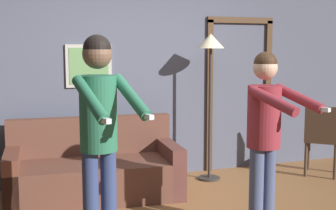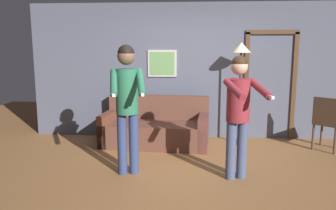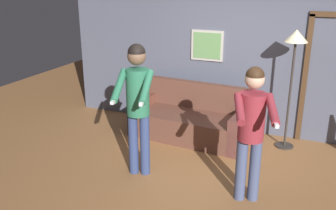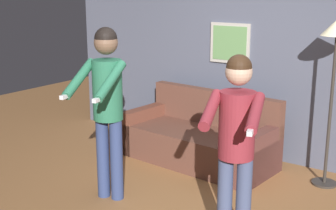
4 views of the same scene
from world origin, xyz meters
The scene contains 5 objects.
back_wall_assembly centered at (0.02, 1.95, 1.30)m, with size 6.40×0.10×2.60m.
couch centered at (-0.70, 1.33, 0.28)m, with size 1.96×1.00×0.87m.
torchiere_lamp centered at (0.82, 1.52, 1.55)m, with size 0.34×0.34×1.85m.
person_standing_left centered at (-0.92, -0.13, 1.09)m, with size 0.53×0.73×1.79m.
person_standing_right centered at (0.56, -0.21, 0.99)m, with size 0.56×0.68×1.65m.
Camera 4 is at (2.19, -3.50, 2.16)m, focal length 50.00 mm.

